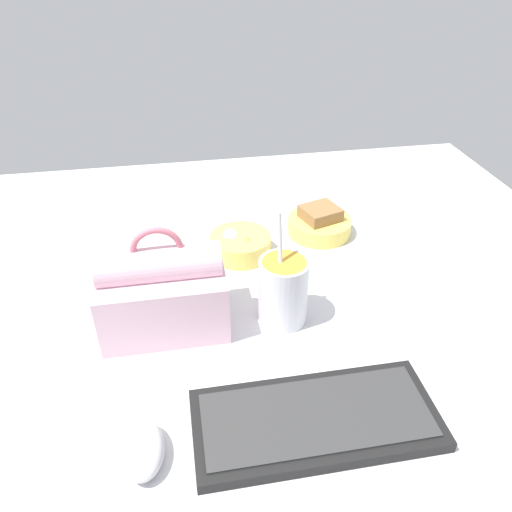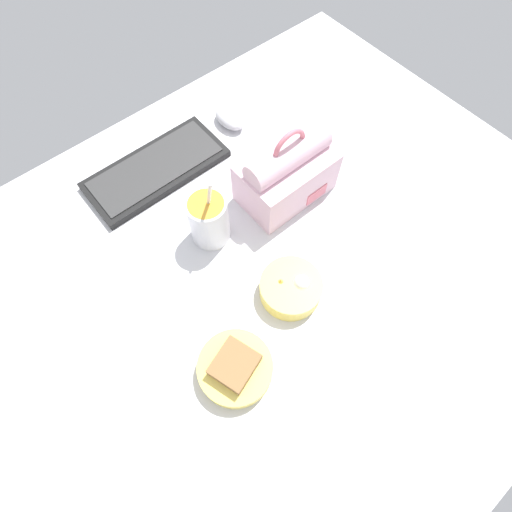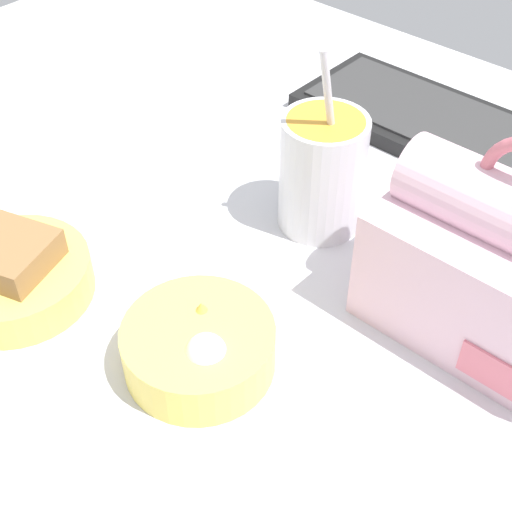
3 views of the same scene
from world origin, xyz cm
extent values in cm
cube|color=silver|center=(0.00, 0.00, 1.00)|extent=(140.00, 110.00, 2.00)
cube|color=black|center=(-2.45, 35.61, 2.90)|extent=(32.72, 14.55, 1.80)
cube|color=#333333|center=(-2.45, 35.61, 3.95)|extent=(30.10, 11.93, 0.30)
cube|color=beige|center=(16.61, 12.05, 7.35)|extent=(20.08, 12.62, 10.70)
cube|color=#DB707F|center=(20.12, 5.64, 4.94)|extent=(5.62, 0.30, 3.21)
cylinder|color=silver|center=(-2.78, 13.81, 7.83)|extent=(8.16, 8.16, 11.66)
cylinder|color=gold|center=(-2.78, 13.81, 13.36)|extent=(7.18, 7.18, 0.60)
cylinder|color=silver|center=(-2.17, 13.40, 14.92)|extent=(0.70, 3.92, 13.18)
cylinder|color=#EFD65B|center=(-16.62, -11.97, 3.75)|extent=(13.52, 13.52, 3.51)
cube|color=olive|center=(-16.62, -11.97, 5.68)|extent=(9.16, 8.73, 4.91)
cylinder|color=#EFD65B|center=(1.25, -6.91, 4.07)|extent=(12.24, 12.24, 4.15)
ellipsoid|color=white|center=(3.08, -7.82, 5.41)|extent=(3.33, 3.33, 3.92)
cone|color=#EFBC47|center=(-0.28, -5.19, 5.22)|extent=(5.53, 5.53, 3.53)
sphere|color=#4C5623|center=(1.64, -10.62, 4.19)|extent=(1.47, 1.47, 1.47)
sphere|color=#4C5623|center=(2.15, -9.91, 4.19)|extent=(1.47, 1.47, 1.47)
camera|label=1|loc=(12.84, 76.28, 58.44)|focal=35.00mm
camera|label=2|loc=(-22.92, -25.33, 76.56)|focal=28.00mm
camera|label=3|loc=(28.93, -31.13, 47.89)|focal=50.00mm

